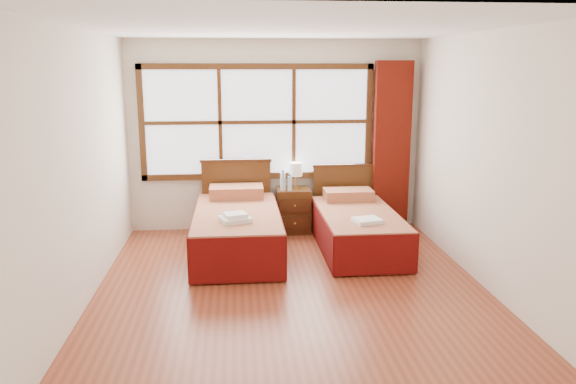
{
  "coord_description": "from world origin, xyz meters",
  "views": [
    {
      "loc": [
        -0.54,
        -5.44,
        2.26
      ],
      "look_at": [
        0.03,
        0.7,
        0.86
      ],
      "focal_mm": 35.0,
      "sensor_mm": 36.0,
      "label": 1
    }
  ],
  "objects": [
    {
      "name": "wall_left",
      "position": [
        -2.0,
        0.0,
        1.3
      ],
      "size": [
        0.0,
        4.5,
        4.5
      ],
      "primitive_type": "plane",
      "rotation": [
        1.57,
        0.0,
        1.57
      ],
      "color": "silver",
      "rests_on": "floor"
    },
    {
      "name": "curtain",
      "position": [
        1.6,
        2.11,
        1.17
      ],
      "size": [
        0.5,
        0.16,
        2.3
      ],
      "primitive_type": "cube",
      "color": "#601309",
      "rests_on": "wall_back"
    },
    {
      "name": "bottle_far",
      "position": [
        0.17,
        1.89,
        0.71
      ],
      "size": [
        0.06,
        0.06,
        0.22
      ],
      "color": "silver",
      "rests_on": "nightstand"
    },
    {
      "name": "towels_right",
      "position": [
        0.94,
        0.67,
        0.51
      ],
      "size": [
        0.35,
        0.33,
        0.05
      ],
      "rotation": [
        0.0,
        0.0,
        0.24
      ],
      "color": "white",
      "rests_on": "bed_right"
    },
    {
      "name": "ceiling",
      "position": [
        0.0,
        0.0,
        2.6
      ],
      "size": [
        4.5,
        4.5,
        0.0
      ],
      "primitive_type": "plane",
      "rotation": [
        3.14,
        0.0,
        0.0
      ],
      "color": "white",
      "rests_on": "wall_back"
    },
    {
      "name": "bed_right",
      "position": [
        0.94,
        1.2,
        0.28
      ],
      "size": [
        0.95,
        1.97,
        0.91
      ],
      "color": "#3F1F0D",
      "rests_on": "floor"
    },
    {
      "name": "nightstand",
      "position": [
        0.22,
        1.99,
        0.31
      ],
      "size": [
        0.46,
        0.45,
        0.61
      ],
      "color": "#48270F",
      "rests_on": "floor"
    },
    {
      "name": "wall_back",
      "position": [
        0.0,
        2.25,
        1.3
      ],
      "size": [
        4.0,
        0.0,
        4.0
      ],
      "primitive_type": "plane",
      "rotation": [
        1.57,
        0.0,
        0.0
      ],
      "color": "silver",
      "rests_on": "floor"
    },
    {
      "name": "floor",
      "position": [
        0.0,
        0.0,
        0.0
      ],
      "size": [
        4.5,
        4.5,
        0.0
      ],
      "primitive_type": "plane",
      "color": "brown",
      "rests_on": "ground"
    },
    {
      "name": "wall_right",
      "position": [
        2.0,
        0.0,
        1.3
      ],
      "size": [
        0.0,
        4.5,
        4.5
      ],
      "primitive_type": "plane",
      "rotation": [
        1.57,
        0.0,
        -1.57
      ],
      "color": "silver",
      "rests_on": "floor"
    },
    {
      "name": "bed_left",
      "position": [
        -0.55,
        1.2,
        0.31
      ],
      "size": [
        1.04,
        2.06,
        1.01
      ],
      "color": "#3F1F0D",
      "rests_on": "floor"
    },
    {
      "name": "towels_left",
      "position": [
        -0.57,
        0.68,
        0.58
      ],
      "size": [
        0.39,
        0.37,
        0.1
      ],
      "rotation": [
        0.0,
        0.0,
        0.3
      ],
      "color": "white",
      "rests_on": "bed_left"
    },
    {
      "name": "bottle_near",
      "position": [
        0.07,
        1.91,
        0.74
      ],
      "size": [
        0.07,
        0.07,
        0.28
      ],
      "color": "silver",
      "rests_on": "nightstand"
    },
    {
      "name": "window",
      "position": [
        -0.25,
        2.21,
        1.5
      ],
      "size": [
        3.16,
        0.06,
        1.56
      ],
      "color": "white",
      "rests_on": "wall_back"
    },
    {
      "name": "lamp",
      "position": [
        0.26,
        2.02,
        0.86
      ],
      "size": [
        0.18,
        0.18,
        0.36
      ],
      "color": "#BF893D",
      "rests_on": "nightstand"
    }
  ]
}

